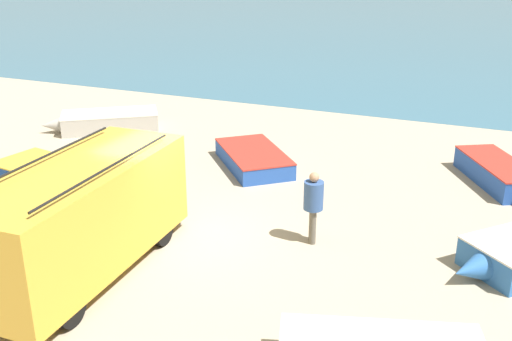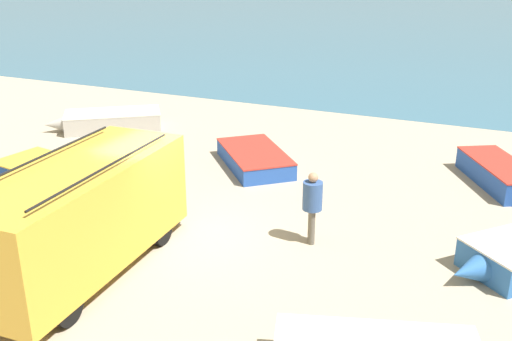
{
  "view_description": "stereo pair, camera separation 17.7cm",
  "coord_description": "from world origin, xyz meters",
  "px_view_note": "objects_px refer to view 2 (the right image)",
  "views": [
    {
      "loc": [
        6.61,
        -10.88,
        6.45
      ],
      "look_at": [
        1.09,
        2.29,
        1.0
      ],
      "focal_mm": 42.0,
      "sensor_mm": 36.0,
      "label": 1
    },
    {
      "loc": [
        6.77,
        -10.81,
        6.45
      ],
      "look_at": [
        1.09,
        2.29,
        1.0
      ],
      "focal_mm": 42.0,
      "sensor_mm": 36.0,
      "label": 2
    }
  ],
  "objects_px": {
    "fishing_rowboat_2": "(254,157)",
    "fishing_rowboat_0": "(46,173)",
    "fishing_rowboat_4": "(109,121)",
    "parked_van": "(80,215)",
    "fishing_rowboat_5": "(502,176)",
    "fisherman_1": "(312,201)"
  },
  "relations": [
    {
      "from": "fishing_rowboat_0",
      "to": "fishing_rowboat_2",
      "type": "distance_m",
      "value": 6.09
    },
    {
      "from": "fishing_rowboat_2",
      "to": "fishing_rowboat_4",
      "type": "height_order",
      "value": "fishing_rowboat_4"
    },
    {
      "from": "parked_van",
      "to": "fishing_rowboat_5",
      "type": "xyz_separation_m",
      "value": [
        7.79,
        8.45,
        -0.96
      ]
    },
    {
      "from": "parked_van",
      "to": "fishing_rowboat_5",
      "type": "distance_m",
      "value": 11.53
    },
    {
      "from": "fishing_rowboat_4",
      "to": "fishing_rowboat_5",
      "type": "xyz_separation_m",
      "value": [
        13.5,
        -0.14,
        -0.01
      ]
    },
    {
      "from": "fishing_rowboat_4",
      "to": "fishing_rowboat_5",
      "type": "height_order",
      "value": "fishing_rowboat_4"
    },
    {
      "from": "fishing_rowboat_2",
      "to": "fishing_rowboat_5",
      "type": "bearing_deg",
      "value": -121.08
    },
    {
      "from": "parked_van",
      "to": "fishing_rowboat_0",
      "type": "distance_m",
      "value": 5.55
    },
    {
      "from": "fishing_rowboat_2",
      "to": "fishing_rowboat_4",
      "type": "xyz_separation_m",
      "value": [
        -6.41,
        1.37,
        0.07
      ]
    },
    {
      "from": "fishing_rowboat_0",
      "to": "fishing_rowboat_5",
      "type": "distance_m",
      "value": 12.92
    },
    {
      "from": "parked_van",
      "to": "fishing_rowboat_0",
      "type": "bearing_deg",
      "value": 47.86
    },
    {
      "from": "fishing_rowboat_2",
      "to": "parked_van",
      "type": "bearing_deg",
      "value": 133.55
    },
    {
      "from": "fishing_rowboat_0",
      "to": "fishing_rowboat_2",
      "type": "relative_size",
      "value": 1.09
    },
    {
      "from": "fishing_rowboat_5",
      "to": "fishing_rowboat_4",
      "type": "bearing_deg",
      "value": -119.96
    },
    {
      "from": "fishing_rowboat_0",
      "to": "fishing_rowboat_4",
      "type": "bearing_deg",
      "value": -62.93
    },
    {
      "from": "fishing_rowboat_0",
      "to": "fishing_rowboat_5",
      "type": "relative_size",
      "value": 1.03
    },
    {
      "from": "fishing_rowboat_4",
      "to": "fisherman_1",
      "type": "bearing_deg",
      "value": 115.05
    },
    {
      "from": "fishing_rowboat_5",
      "to": "parked_van",
      "type": "bearing_deg",
      "value": -72.04
    },
    {
      "from": "fishing_rowboat_0",
      "to": "fishing_rowboat_5",
      "type": "bearing_deg",
      "value": -147.69
    },
    {
      "from": "fisherman_1",
      "to": "fishing_rowboat_2",
      "type": "bearing_deg",
      "value": 107.41
    },
    {
      "from": "fishing_rowboat_2",
      "to": "fishing_rowboat_0",
      "type": "bearing_deg",
      "value": 86.12
    },
    {
      "from": "parked_van",
      "to": "fishing_rowboat_4",
      "type": "xyz_separation_m",
      "value": [
        -5.72,
        8.59,
        -0.95
      ]
    }
  ]
}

